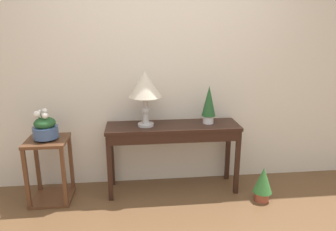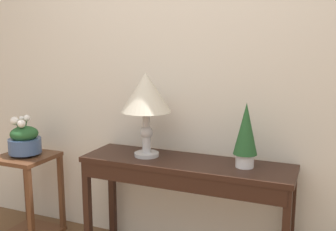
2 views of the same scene
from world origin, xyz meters
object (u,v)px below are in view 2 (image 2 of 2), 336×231
at_px(console_table, 184,177).
at_px(pedestal_stand_left, 28,196).
at_px(table_lamp, 146,96).
at_px(potted_plant_on_console, 246,133).
at_px(planter_bowl_wide, 24,140).

relative_size(console_table, pedestal_stand_left, 2.11).
bearing_deg(table_lamp, potted_plant_on_console, 1.59).
relative_size(table_lamp, potted_plant_on_console, 1.41).
relative_size(potted_plant_on_console, pedestal_stand_left, 0.61).
bearing_deg(table_lamp, console_table, -4.95).
height_order(console_table, planter_bowl_wide, planter_bowl_wide).
relative_size(table_lamp, planter_bowl_wide, 1.85).
distance_m(console_table, pedestal_stand_left, 1.30).
bearing_deg(potted_plant_on_console, pedestal_stand_left, -176.55).
xyz_separation_m(potted_plant_on_console, planter_bowl_wide, (-1.64, -0.10, -0.18)).
bearing_deg(planter_bowl_wide, pedestal_stand_left, 42.32).
xyz_separation_m(pedestal_stand_left, planter_bowl_wide, (-0.00, -0.00, 0.45)).
bearing_deg(console_table, planter_bowl_wide, -177.42).
relative_size(console_table, planter_bowl_wide, 4.53).
height_order(pedestal_stand_left, planter_bowl_wide, planter_bowl_wide).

